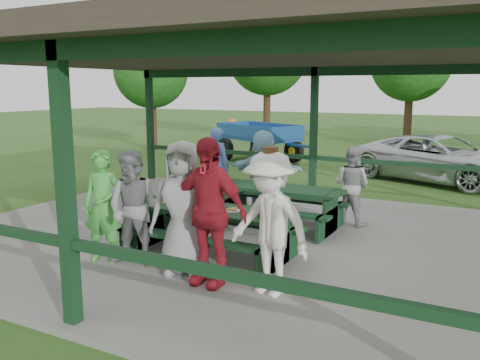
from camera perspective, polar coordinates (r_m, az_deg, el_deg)
The scene contains 19 objects.
ground at distance 8.97m, azimuth -0.32°, elevation -6.76°, with size 90.00×90.00×0.00m, color #2C5219.
concrete_slab at distance 8.95m, azimuth -0.32°, elevation -6.45°, with size 10.00×8.00×0.10m, color slate.
pavilion_structure at distance 8.59m, azimuth -0.34°, elevation 13.89°, with size 10.60×8.60×3.24m.
picnic_table_near at distance 7.73m, azimuth -3.47°, elevation -5.15°, with size 2.64×1.39×0.75m.
picnic_table_far at distance 9.34m, azimuth 4.20°, elevation -2.47°, with size 2.39×1.39×0.75m.
table_setting at distance 7.79m, azimuth -4.56°, elevation -2.70°, with size 2.24×0.45×0.10m.
contestant_green at distance 7.69m, azimuth -15.13°, elevation -2.86°, with size 0.60×0.40×1.66m, color green.
contestant_grey_left at distance 7.38m, azimuth -11.77°, elevation -3.21°, with size 0.81×0.63×1.67m, color gray.
contestant_grey_mid at distance 6.95m, azimuth -6.42°, elevation -3.16°, with size 0.90×0.59×1.85m, color gray.
contestant_red at distance 6.54m, azimuth -3.60°, elevation -3.57°, with size 1.13×0.47×1.93m, color #A61C2B.
contestant_white_fedora at distance 6.23m, azimuth 3.37°, elevation -4.93°, with size 1.27×0.90×1.84m.
spectator_lblue at distance 10.31m, azimuth 2.68°, elevation 0.94°, with size 1.59×0.50×1.71m, color #86B9CF.
spectator_blue at distance 11.32m, azimuth -2.52°, elevation 1.71°, with size 0.61×0.40×1.68m, color #4469B3.
spectator_grey at distance 9.70m, azimuth 12.44°, elevation -0.57°, with size 0.72×0.56×1.48m, color #939396.
pickup_truck at distance 15.33m, azimuth 21.54°, elevation 2.22°, with size 2.20×4.77×1.32m, color silver.
farm_trailer at distance 18.35m, azimuth 2.15°, elevation 4.35°, with size 4.10×2.80×1.46m.
tree_far_left at distance 25.67m, azimuth 3.09°, elevation 13.82°, with size 3.97×3.97×6.20m.
tree_left at distance 24.29m, azimuth 18.67°, elevation 12.48°, with size 3.56×3.56×5.56m.
tree_edge_left at distance 22.18m, azimuth -9.97°, elevation 11.90°, with size 3.12×3.12×4.88m.
Camera 1 is at (4.06, -7.55, 2.64)m, focal length 38.00 mm.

